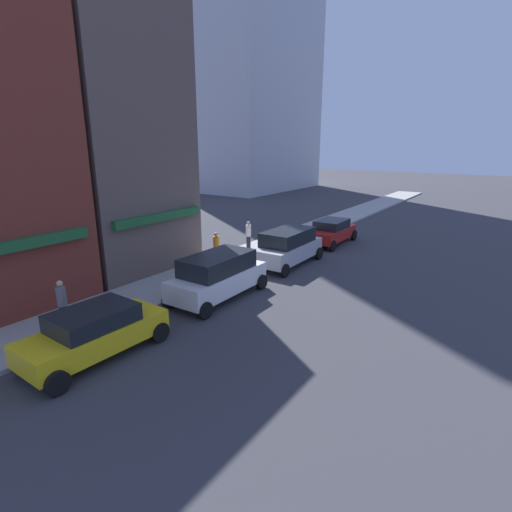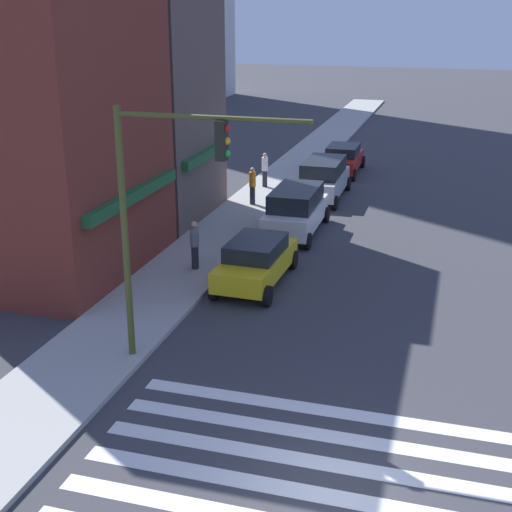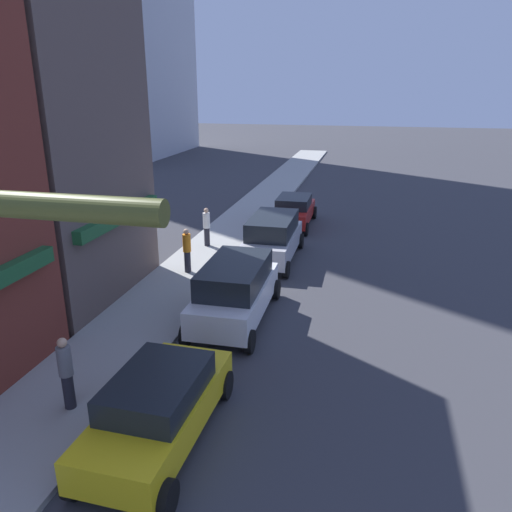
{
  "view_description": "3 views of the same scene",
  "coord_description": "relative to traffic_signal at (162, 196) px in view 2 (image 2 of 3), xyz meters",
  "views": [
    {
      "loc": [
        4.08,
        -5.73,
        6.45
      ],
      "look_at": [
        19.34,
        4.7,
        1.2
      ],
      "focal_mm": 28.0,
      "sensor_mm": 36.0,
      "label": 1
    },
    {
      "loc": [
        -11.59,
        -1.74,
        9.21
      ],
      "look_at": [
        10.51,
        4.7,
        1.0
      ],
      "focal_mm": 50.0,
      "sensor_mm": 36.0,
      "label": 2
    },
    {
      "loc": [
        2.41,
        0.72,
        7.16
      ],
      "look_at": [
        19.34,
        4.7,
        1.2
      ],
      "focal_mm": 35.0,
      "sensor_mm": 36.0,
      "label": 3
    }
  ],
  "objects": [
    {
      "name": "suv_silver",
      "position": [
        18.16,
        -0.62,
        -3.63
      ],
      "size": [
        4.72,
        2.12,
        1.94
      ],
      "rotation": [
        0.0,
        0.0,
        0.01
      ],
      "color": "#B7B7BC",
      "rests_on": "ground_plane"
    },
    {
      "name": "storefront_row",
      "position": [
        8.94,
        6.18,
        1.7
      ],
      "size": [
        14.3,
        5.3,
        13.1
      ],
      "color": "maroon",
      "rests_on": "ground_plane"
    },
    {
      "name": "traffic_signal",
      "position": [
        0.0,
        0.0,
        0.0
      ],
      "size": [
        0.32,
        4.96,
        6.87
      ],
      "color": "#474C1E",
      "rests_on": "ground_plane"
    },
    {
      "name": "sidewalk_left",
      "position": [
        -4.24,
        2.18,
        -4.59
      ],
      "size": [
        120.0,
        3.0,
        0.15
      ],
      "color": "#9E9E99",
      "rests_on": "ground_plane"
    },
    {
      "name": "pedestrian_orange_vest",
      "position": [
        15.59,
        2.27,
        -3.59
      ],
      "size": [
        0.32,
        0.32,
        1.77
      ],
      "rotation": [
        0.0,
        0.0,
        6.07
      ],
      "color": "#23232D",
      "rests_on": "sidewalk_left"
    },
    {
      "name": "pedestrian_grey_coat",
      "position": [
        6.67,
        1.78,
        -3.59
      ],
      "size": [
        0.32,
        0.32,
        1.77
      ],
      "rotation": [
        0.0,
        0.0,
        4.12
      ],
      "color": "#23232D",
      "rests_on": "sidewalk_left"
    },
    {
      "name": "sedan_red",
      "position": [
        23.93,
        -0.62,
        -3.82
      ],
      "size": [
        4.42,
        2.02,
        1.59
      ],
      "rotation": [
        0.0,
        0.0,
        0.01
      ],
      "color": "#B21E19",
      "rests_on": "ground_plane"
    },
    {
      "name": "ground_plane",
      "position": [
        -4.24,
        -5.32,
        -4.66
      ],
      "size": [
        200.0,
        200.0,
        0.0
      ],
      "primitive_type": "plane",
      "color": "#38383D"
    },
    {
      "name": "suv_white",
      "position": [
        12.22,
        -0.62,
        -3.63
      ],
      "size": [
        4.72,
        2.12,
        1.94
      ],
      "rotation": [
        0.0,
        0.0,
        0.01
      ],
      "color": "white",
      "rests_on": "ground_plane"
    },
    {
      "name": "pedestrian_white_shirt",
      "position": [
        19.03,
        2.63,
        -3.59
      ],
      "size": [
        0.32,
        0.32,
        1.77
      ],
      "rotation": [
        0.0,
        0.0,
        0.52
      ],
      "color": "#23232D",
      "rests_on": "sidewalk_left"
    },
    {
      "name": "sedan_yellow",
      "position": [
        6.27,
        -0.62,
        -3.82
      ],
      "size": [
        4.45,
        2.02,
        1.59
      ],
      "rotation": [
        0.0,
        0.0,
        -0.03
      ],
      "color": "yellow",
      "rests_on": "ground_plane"
    },
    {
      "name": "crosswalk_stripes",
      "position": [
        -4.24,
        -5.32,
        -4.66
      ],
      "size": [
        6.66,
        10.8,
        0.01
      ],
      "color": "silver",
      "rests_on": "ground_plane"
    }
  ]
}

